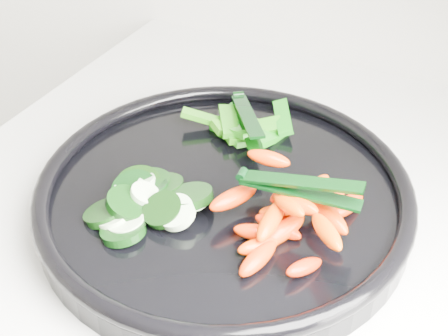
% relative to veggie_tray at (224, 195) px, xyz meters
% --- Properties ---
extents(veggie_tray, '(0.45, 0.45, 0.04)m').
position_rel_veggie_tray_xyz_m(veggie_tray, '(0.00, 0.00, 0.00)').
color(veggie_tray, black).
rests_on(veggie_tray, counter).
extents(cucumber_pile, '(0.12, 0.13, 0.04)m').
position_rel_veggie_tray_xyz_m(cucumber_pile, '(-0.06, -0.05, 0.01)').
color(cucumber_pile, black).
rests_on(cucumber_pile, veggie_tray).
extents(carrot_pile, '(0.14, 0.16, 0.05)m').
position_rel_veggie_tray_xyz_m(carrot_pile, '(0.08, -0.02, 0.02)').
color(carrot_pile, '#EC1C00').
rests_on(carrot_pile, veggie_tray).
extents(pepper_pile, '(0.13, 0.09, 0.04)m').
position_rel_veggie_tray_xyz_m(pepper_pile, '(-0.03, 0.10, 0.01)').
color(pepper_pile, '#19740B').
rests_on(pepper_pile, veggie_tray).
extents(tong_carrot, '(0.11, 0.03, 0.02)m').
position_rel_veggie_tray_xyz_m(tong_carrot, '(0.08, -0.02, 0.05)').
color(tong_carrot, black).
rests_on(tong_carrot, carrot_pile).
extents(tong_pepper, '(0.08, 0.10, 0.02)m').
position_rel_veggie_tray_xyz_m(tong_pepper, '(-0.02, 0.09, 0.03)').
color(tong_pepper, black).
rests_on(tong_pepper, pepper_pile).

